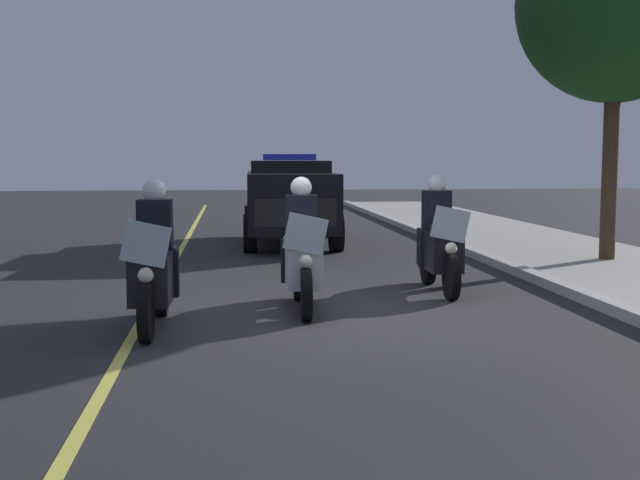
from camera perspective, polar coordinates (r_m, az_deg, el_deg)
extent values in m
plane|color=#28282B|center=(10.42, 0.16, -5.08)|extent=(80.00, 80.00, 0.00)
cube|color=#B7B5AD|center=(11.40, 18.83, -4.07)|extent=(48.00, 0.24, 0.15)
cube|color=#E0D14C|center=(10.41, -12.23, -5.19)|extent=(48.00, 0.12, 0.01)
cylinder|color=black|center=(8.86, -12.11, -5.03)|extent=(0.64, 0.14, 0.64)
cylinder|color=black|center=(10.33, -11.06, -3.48)|extent=(0.64, 0.16, 0.64)
cube|color=black|center=(9.53, -11.59, -2.44)|extent=(1.21, 0.47, 0.56)
ellipsoid|color=black|center=(9.44, -11.67, -0.68)|extent=(0.57, 0.33, 0.24)
cube|color=silver|center=(8.86, -12.13, -0.27)|extent=(0.07, 0.56, 0.53)
sphere|color=#F9F4CC|center=(8.84, -12.13, -2.44)|extent=(0.17, 0.17, 0.17)
sphere|color=red|center=(9.01, -13.02, -0.63)|extent=(0.09, 0.09, 0.09)
sphere|color=#1933F2|center=(8.97, -11.00, -0.62)|extent=(0.09, 0.09, 0.09)
cube|color=black|center=(9.69, -11.50, 1.03)|extent=(0.29, 0.41, 0.60)
cube|color=black|center=(9.67, -10.30, -2.29)|extent=(0.18, 0.14, 0.56)
cube|color=black|center=(9.72, -12.65, -2.30)|extent=(0.18, 0.14, 0.56)
sphere|color=silver|center=(9.65, -11.56, 3.39)|extent=(0.28, 0.28, 0.28)
cylinder|color=black|center=(9.80, -0.98, -3.87)|extent=(0.64, 0.14, 0.64)
cylinder|color=black|center=(11.28, -1.49, -2.59)|extent=(0.64, 0.16, 0.64)
cube|color=white|center=(10.48, -1.25, -1.58)|extent=(1.21, 0.47, 0.56)
ellipsoid|color=white|center=(10.40, -1.24, 0.02)|extent=(0.57, 0.33, 0.24)
cube|color=silver|center=(9.81, -1.03, 0.44)|extent=(0.07, 0.56, 0.53)
sphere|color=#F9F4CC|center=(9.78, -1.00, -1.52)|extent=(0.17, 0.17, 0.17)
sphere|color=red|center=(9.93, -2.00, 0.10)|extent=(0.09, 0.09, 0.09)
sphere|color=#1933F2|center=(9.95, -0.16, 0.11)|extent=(0.09, 0.09, 0.09)
cube|color=black|center=(10.65, -1.33, 1.56)|extent=(0.29, 0.41, 0.60)
cube|color=black|center=(10.66, -0.23, -1.46)|extent=(0.18, 0.14, 0.56)
cube|color=black|center=(10.64, -2.38, -1.48)|extent=(0.18, 0.14, 0.56)
sphere|color=white|center=(10.61, -1.33, 3.71)|extent=(0.28, 0.28, 0.28)
cylinder|color=black|center=(11.37, 9.20, -2.61)|extent=(0.64, 0.14, 0.64)
cylinder|color=black|center=(12.81, 7.58, -1.64)|extent=(0.64, 0.16, 0.64)
cube|color=black|center=(12.03, 8.39, -0.69)|extent=(1.21, 0.47, 0.56)
ellipsoid|color=black|center=(11.95, 8.46, 0.71)|extent=(0.57, 0.33, 0.24)
cube|color=silver|center=(11.38, 9.14, 1.11)|extent=(0.07, 0.56, 0.53)
sphere|color=#F9F4CC|center=(11.35, 9.18, -0.58)|extent=(0.17, 0.17, 0.17)
sphere|color=red|center=(11.47, 8.20, 0.81)|extent=(0.09, 0.09, 0.09)
sphere|color=#1933F2|center=(11.55, 9.75, 0.82)|extent=(0.09, 0.09, 0.09)
cube|color=black|center=(12.20, 8.18, 2.04)|extent=(0.29, 0.41, 0.60)
cube|color=black|center=(12.24, 9.12, -0.59)|extent=(0.18, 0.14, 0.56)
cube|color=black|center=(12.15, 7.29, -0.61)|extent=(0.18, 0.14, 0.56)
sphere|color=white|center=(12.17, 8.23, 3.92)|extent=(0.28, 0.28, 0.28)
cube|color=black|center=(18.48, -2.13, 2.85)|extent=(4.94, 2.02, 1.24)
cube|color=black|center=(18.75, -2.18, 5.03)|extent=(2.44, 1.81, 0.36)
cube|color=#2633D8|center=(18.55, -2.16, 5.83)|extent=(0.31, 1.21, 0.14)
cube|color=black|center=(16.09, -1.73, 1.92)|extent=(0.16, 1.62, 0.56)
cylinder|color=black|center=(17.05, 1.14, 0.52)|extent=(0.81, 0.30, 0.80)
cylinder|color=black|center=(16.96, -4.92, 0.47)|extent=(0.81, 0.30, 0.80)
cylinder|color=black|center=(20.12, 0.23, 1.33)|extent=(0.81, 0.30, 0.80)
cylinder|color=black|center=(20.04, -4.90, 1.29)|extent=(0.81, 0.30, 0.80)
cylinder|color=#42301E|center=(15.86, 19.67, 4.54)|extent=(0.29, 0.29, 3.22)
ellipsoid|color=#194216|center=(16.10, 20.05, 15.38)|extent=(3.55, 3.55, 3.58)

